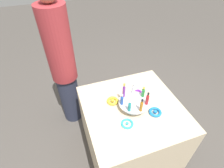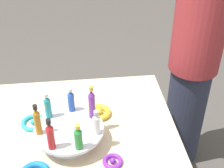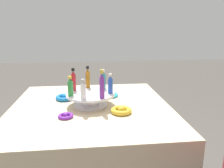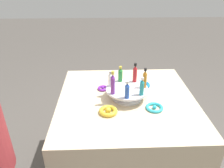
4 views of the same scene
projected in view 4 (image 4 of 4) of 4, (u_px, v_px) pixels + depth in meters
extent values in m
cube|color=beige|center=(125.00, 139.00, 1.59)|extent=(0.88, 0.88, 0.70)
cylinder|color=silver|center=(127.00, 98.00, 1.42)|extent=(0.19, 0.19, 0.01)
cylinder|color=silver|center=(127.00, 94.00, 1.40)|extent=(0.10, 0.10, 0.05)
cylinder|color=silver|center=(127.00, 89.00, 1.39)|extent=(0.27, 0.27, 0.01)
cylinder|color=#234CAD|center=(127.00, 92.00, 1.27)|extent=(0.03, 0.03, 0.08)
cone|color=#234CAD|center=(127.00, 85.00, 1.25)|extent=(0.03, 0.03, 0.02)
cylinder|color=silver|center=(127.00, 82.00, 1.24)|extent=(0.02, 0.02, 0.01)
cylinder|color=teal|center=(142.00, 89.00, 1.30)|extent=(0.03, 0.03, 0.08)
cone|color=teal|center=(142.00, 81.00, 1.28)|extent=(0.02, 0.02, 0.02)
cylinder|color=silver|center=(143.00, 79.00, 1.27)|extent=(0.02, 0.02, 0.02)
cylinder|color=#AD6B19|center=(145.00, 81.00, 1.38)|extent=(0.03, 0.03, 0.10)
cone|color=#AD6B19|center=(145.00, 72.00, 1.35)|extent=(0.02, 0.02, 0.02)
cylinder|color=black|center=(145.00, 70.00, 1.34)|extent=(0.02, 0.02, 0.02)
cylinder|color=#B21E23|center=(135.00, 75.00, 1.45)|extent=(0.03, 0.03, 0.09)
cone|color=#B21E23|center=(135.00, 67.00, 1.42)|extent=(0.03, 0.03, 0.02)
cylinder|color=black|center=(135.00, 65.00, 1.41)|extent=(0.02, 0.02, 0.02)
cylinder|color=#288438|center=(120.00, 76.00, 1.46)|extent=(0.03, 0.03, 0.08)
cone|color=#288438|center=(120.00, 70.00, 1.44)|extent=(0.03, 0.03, 0.02)
cylinder|color=gold|center=(121.00, 67.00, 1.43)|extent=(0.02, 0.02, 0.01)
cylinder|color=silver|center=(110.00, 81.00, 1.40)|extent=(0.03, 0.03, 0.08)
cone|color=silver|center=(110.00, 74.00, 1.38)|extent=(0.03, 0.03, 0.02)
cylinder|color=#B2B2B7|center=(110.00, 72.00, 1.37)|extent=(0.02, 0.02, 0.01)
cylinder|color=#702D93|center=(113.00, 86.00, 1.31)|extent=(0.03, 0.03, 0.11)
cone|color=#702D93|center=(113.00, 76.00, 1.28)|extent=(0.02, 0.02, 0.02)
cylinder|color=gold|center=(113.00, 73.00, 1.27)|extent=(0.02, 0.02, 0.02)
torus|color=#2DB7CC|center=(154.00, 108.00, 1.31)|extent=(0.11, 0.11, 0.02)
sphere|color=#2DB7CC|center=(155.00, 107.00, 1.31)|extent=(0.03, 0.03, 0.03)
torus|color=blue|center=(142.00, 85.00, 1.56)|extent=(0.11, 0.11, 0.03)
sphere|color=blue|center=(142.00, 84.00, 1.55)|extent=(0.04, 0.04, 0.04)
torus|color=purple|center=(103.00, 88.00, 1.52)|extent=(0.08, 0.08, 0.02)
sphere|color=purple|center=(103.00, 88.00, 1.52)|extent=(0.02, 0.02, 0.02)
torus|color=gold|center=(108.00, 111.00, 1.28)|extent=(0.11, 0.11, 0.03)
sphere|color=gold|center=(108.00, 110.00, 1.27)|extent=(0.04, 0.04, 0.04)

